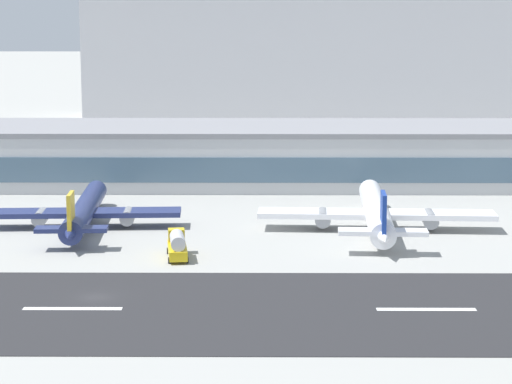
{
  "coord_description": "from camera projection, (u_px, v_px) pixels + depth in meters",
  "views": [
    {
      "loc": [
        21.07,
        -126.52,
        36.25
      ],
      "look_at": [
        19.89,
        39.2,
        6.48
      ],
      "focal_mm": 73.34,
      "sensor_mm": 36.0,
      "label": 1
    }
  ],
  "objects": [
    {
      "name": "airliner_gold_tail_gate_1",
      "position": [
        84.0,
        212.0,
        171.06
      ],
      "size": [
        31.96,
        41.73,
        8.71
      ],
      "rotation": [
        0.0,
        0.0,
        1.62
      ],
      "color": "navy",
      "rests_on": "ground_plane"
    },
    {
      "name": "airliner_navy_tail_gate_2",
      "position": [
        376.0,
        213.0,
        169.13
      ],
      "size": [
        38.81,
        44.29,
        9.24
      ],
      "rotation": [
        0.0,
        0.0,
        1.52
      ],
      "color": "white",
      "rests_on": "ground_plane"
    },
    {
      "name": "runway_strip",
      "position": [
        89.0,
        309.0,
        126.09
      ],
      "size": [
        800.0,
        34.51,
        0.08
      ],
      "primitive_type": "cube",
      "color": "#262628",
      "rests_on": "ground_plane"
    },
    {
      "name": "runway_centreline_dash_5",
      "position": [
        426.0,
        309.0,
        125.79
      ],
      "size": [
        12.0,
        1.2,
        0.01
      ],
      "primitive_type": "cube",
      "color": "white",
      "rests_on": "runway_strip"
    },
    {
      "name": "terminal_building",
      "position": [
        245.0,
        154.0,
        214.7
      ],
      "size": [
        205.25,
        28.95,
        11.89
      ],
      "color": "#B7BABC",
      "rests_on": "ground_plane"
    },
    {
      "name": "distant_hotel_block",
      "position": [
        300.0,
        59.0,
        337.95
      ],
      "size": [
        137.18,
        30.24,
        37.55
      ],
      "primitive_type": "cube",
      "color": "#BCBCC1",
      "rests_on": "ground_plane"
    },
    {
      "name": "service_fuel_truck_1",
      "position": [
        177.0,
        245.0,
        151.19
      ],
      "size": [
        3.69,
        8.75,
        3.95
      ],
      "rotation": [
        0.0,
        0.0,
        1.69
      ],
      "color": "gold",
      "rests_on": "ground_plane"
    },
    {
      "name": "ground_plane",
      "position": [
        96.0,
        298.0,
        131.08
      ],
      "size": [
        1400.0,
        1400.0,
        0.0
      ],
      "primitive_type": "plane",
      "color": "#9E9E99"
    },
    {
      "name": "runway_centreline_dash_4",
      "position": [
        72.0,
        309.0,
        126.09
      ],
      "size": [
        12.0,
        1.2,
        0.01
      ],
      "primitive_type": "cube",
      "color": "white",
      "rests_on": "runway_strip"
    }
  ]
}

